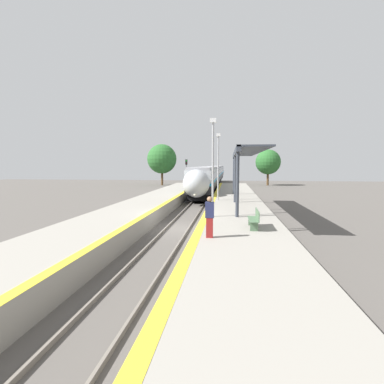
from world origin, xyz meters
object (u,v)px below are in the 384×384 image
(person_waiting, at_px, (210,216))
(railway_signal, at_px, (186,173))
(train, at_px, (214,174))
(lamppost_mid, at_px, (218,163))
(platform_bench, at_px, (255,218))
(lamppost_near, at_px, (213,161))

(person_waiting, relative_size, railway_signal, 0.36)
(train, xyz_separation_m, person_waiting, (2.42, -50.99, -0.25))
(railway_signal, height_order, lamppost_mid, lamppost_mid)
(person_waiting, xyz_separation_m, railway_signal, (-4.99, 27.93, 0.98))
(platform_bench, height_order, lamppost_mid, lamppost_mid)
(platform_bench, bearing_deg, railway_signal, 105.24)
(train, relative_size, lamppost_near, 12.55)
(person_waiting, bearing_deg, platform_bench, 46.22)
(train, distance_m, platform_bench, 49.07)
(lamppost_mid, bearing_deg, person_waiting, -89.32)
(platform_bench, xyz_separation_m, lamppost_near, (-2.20, 3.01, 2.76))
(person_waiting, distance_m, lamppost_near, 5.65)
(train, distance_m, person_waiting, 51.04)
(railway_signal, relative_size, lamppost_near, 0.84)
(lamppost_mid, bearing_deg, train, 93.45)
(lamppost_near, xyz_separation_m, lamppost_mid, (0.00, 8.31, 0.00))
(person_waiting, xyz_separation_m, lamppost_mid, (-0.16, 13.45, 2.34))
(person_waiting, relative_size, lamppost_mid, 0.30)
(train, xyz_separation_m, railway_signal, (-2.57, -23.06, 0.73))
(lamppost_near, bearing_deg, railway_signal, 101.96)
(railway_signal, distance_m, lamppost_mid, 15.32)
(lamppost_mid, bearing_deg, railway_signal, 108.44)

